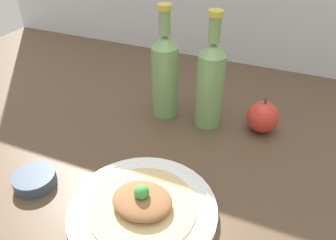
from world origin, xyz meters
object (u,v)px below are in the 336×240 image
Objects in this scene: plate at (143,209)px; apple at (263,117)px; cider_bottle_right at (210,82)px; cider_bottle_left at (165,74)px; dipping_bowl at (35,180)px; plated_food at (142,202)px.

apple reaches higher than plate.
plate is 33.02cm from cider_bottle_right.
cider_bottle_left and cider_bottle_right have the same top height.
cider_bottle_right is (11.34, 0.00, 0.00)cm from cider_bottle_left.
cider_bottle_right is at bearing 53.59° from dipping_bowl.
plated_food reaches higher than dipping_bowl.
plated_food is 0.69× the size of cider_bottle_left.
plate is 0.96× the size of cider_bottle_left.
apple is at bearing 65.99° from plate.
cider_bottle_left is (-9.21, 31.33, 8.41)cm from plated_food.
plate is 1.80cm from plated_food.
dipping_bowl is (-22.38, -1.91, 0.28)cm from plate.
cider_bottle_right is at bearing 0.00° from cider_bottle_left.
apple is at bearing 65.99° from plated_food.
plate is at bearing 4.87° from dipping_bowl.
plate is 36.57cm from apple.
apple is at bearing 4.72° from cider_bottle_left.
cider_bottle_left reaches higher than dipping_bowl.
apple is at bearing 8.89° from cider_bottle_right.
dipping_bowl is at bearing -111.61° from cider_bottle_left.
cider_bottle_right is 14.85cm from apple.
plated_food reaches higher than plate.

